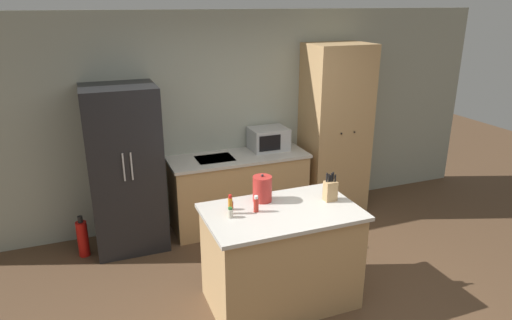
{
  "coord_description": "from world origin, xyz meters",
  "views": [
    {
      "loc": [
        -1.7,
        -2.97,
        2.69
      ],
      "look_at": [
        -0.0,
        1.4,
        1.05
      ],
      "focal_mm": 32.0,
      "sensor_mm": 36.0,
      "label": 1
    }
  ],
  "objects_px": {
    "spice_bottle_tall_dark": "(231,205)",
    "spice_bottle_short_red": "(230,205)",
    "kettle": "(262,189)",
    "pantry_cabinet": "(335,130)",
    "refrigerator": "(125,169)",
    "fire_extinguisher": "(83,238)",
    "microwave": "(268,139)",
    "spice_bottle_amber_oil": "(256,204)",
    "knife_block": "(330,190)",
    "spice_bottle_green_herb": "(230,213)"
  },
  "relations": [
    {
      "from": "spice_bottle_amber_oil",
      "to": "kettle",
      "type": "relative_size",
      "value": 0.58
    },
    {
      "from": "pantry_cabinet",
      "to": "spice_bottle_amber_oil",
      "type": "relative_size",
      "value": 14.52
    },
    {
      "from": "refrigerator",
      "to": "fire_extinguisher",
      "type": "bearing_deg",
      "value": -171.93
    },
    {
      "from": "spice_bottle_amber_oil",
      "to": "kettle",
      "type": "bearing_deg",
      "value": 55.07
    },
    {
      "from": "microwave",
      "to": "spice_bottle_green_herb",
      "type": "xyz_separation_m",
      "value": [
        -1.07,
        -1.71,
        -0.07
      ]
    },
    {
      "from": "kettle",
      "to": "refrigerator",
      "type": "bearing_deg",
      "value": 128.9
    },
    {
      "from": "refrigerator",
      "to": "spice_bottle_amber_oil",
      "type": "relative_size",
      "value": 12.26
    },
    {
      "from": "knife_block",
      "to": "pantry_cabinet",
      "type": "bearing_deg",
      "value": 58.32
    },
    {
      "from": "spice_bottle_tall_dark",
      "to": "kettle",
      "type": "distance_m",
      "value": 0.35
    },
    {
      "from": "kettle",
      "to": "fire_extinguisher",
      "type": "height_order",
      "value": "kettle"
    },
    {
      "from": "spice_bottle_amber_oil",
      "to": "kettle",
      "type": "height_order",
      "value": "kettle"
    },
    {
      "from": "pantry_cabinet",
      "to": "microwave",
      "type": "bearing_deg",
      "value": 173.73
    },
    {
      "from": "spice_bottle_short_red",
      "to": "spice_bottle_green_herb",
      "type": "height_order",
      "value": "spice_bottle_short_red"
    },
    {
      "from": "spice_bottle_tall_dark",
      "to": "spice_bottle_amber_oil",
      "type": "xyz_separation_m",
      "value": [
        0.19,
        -0.12,
        0.03
      ]
    },
    {
      "from": "refrigerator",
      "to": "spice_bottle_green_herb",
      "type": "height_order",
      "value": "refrigerator"
    },
    {
      "from": "pantry_cabinet",
      "to": "knife_block",
      "type": "height_order",
      "value": "pantry_cabinet"
    },
    {
      "from": "pantry_cabinet",
      "to": "kettle",
      "type": "relative_size",
      "value": 8.39
    },
    {
      "from": "knife_block",
      "to": "microwave",
      "type": "bearing_deg",
      "value": 86.76
    },
    {
      "from": "refrigerator",
      "to": "fire_extinguisher",
      "type": "xyz_separation_m",
      "value": [
        -0.53,
        -0.08,
        -0.72
      ]
    },
    {
      "from": "spice_bottle_amber_oil",
      "to": "fire_extinguisher",
      "type": "height_order",
      "value": "spice_bottle_amber_oil"
    },
    {
      "from": "microwave",
      "to": "spice_bottle_tall_dark",
      "type": "xyz_separation_m",
      "value": [
        -1.01,
        -1.56,
        -0.07
      ]
    },
    {
      "from": "refrigerator",
      "to": "knife_block",
      "type": "distance_m",
      "value": 2.3
    },
    {
      "from": "pantry_cabinet",
      "to": "spice_bottle_amber_oil",
      "type": "xyz_separation_m",
      "value": [
        -1.72,
        -1.59,
        -0.09
      ]
    },
    {
      "from": "refrigerator",
      "to": "spice_bottle_short_red",
      "type": "bearing_deg",
      "value": -64.14
    },
    {
      "from": "spice_bottle_tall_dark",
      "to": "microwave",
      "type": "bearing_deg",
      "value": 57.06
    },
    {
      "from": "fire_extinguisher",
      "to": "spice_bottle_short_red",
      "type": "bearing_deg",
      "value": -48.63
    },
    {
      "from": "spice_bottle_amber_oil",
      "to": "fire_extinguisher",
      "type": "distance_m",
      "value": 2.24
    },
    {
      "from": "microwave",
      "to": "knife_block",
      "type": "bearing_deg",
      "value": -93.24
    },
    {
      "from": "knife_block",
      "to": "spice_bottle_short_red",
      "type": "distance_m",
      "value": 0.95
    },
    {
      "from": "microwave",
      "to": "knife_block",
      "type": "relative_size",
      "value": 1.68
    },
    {
      "from": "kettle",
      "to": "pantry_cabinet",
      "type": "bearing_deg",
      "value": 41.31
    },
    {
      "from": "refrigerator",
      "to": "pantry_cabinet",
      "type": "bearing_deg",
      "value": 0.81
    },
    {
      "from": "spice_bottle_green_herb",
      "to": "microwave",
      "type": "bearing_deg",
      "value": 58.03
    },
    {
      "from": "refrigerator",
      "to": "microwave",
      "type": "xyz_separation_m",
      "value": [
        1.77,
        0.14,
        0.12
      ]
    },
    {
      "from": "knife_block",
      "to": "spice_bottle_green_herb",
      "type": "distance_m",
      "value": 0.97
    },
    {
      "from": "pantry_cabinet",
      "to": "spice_bottle_amber_oil",
      "type": "distance_m",
      "value": 2.34
    },
    {
      "from": "spice_bottle_tall_dark",
      "to": "spice_bottle_green_herb",
      "type": "bearing_deg",
      "value": -110.23
    },
    {
      "from": "spice_bottle_tall_dark",
      "to": "fire_extinguisher",
      "type": "height_order",
      "value": "spice_bottle_tall_dark"
    },
    {
      "from": "refrigerator",
      "to": "spice_bottle_short_red",
      "type": "xyz_separation_m",
      "value": [
        0.73,
        -1.5,
        0.09
      ]
    },
    {
      "from": "microwave",
      "to": "spice_bottle_green_herb",
      "type": "distance_m",
      "value": 2.02
    },
    {
      "from": "refrigerator",
      "to": "spice_bottle_amber_oil",
      "type": "distance_m",
      "value": 1.82
    },
    {
      "from": "spice_bottle_tall_dark",
      "to": "spice_bottle_short_red",
      "type": "distance_m",
      "value": 0.09
    },
    {
      "from": "microwave",
      "to": "kettle",
      "type": "relative_size",
      "value": 1.76
    },
    {
      "from": "knife_block",
      "to": "kettle",
      "type": "bearing_deg",
      "value": 159.39
    },
    {
      "from": "fire_extinguisher",
      "to": "knife_block",
      "type": "bearing_deg",
      "value": -34.15
    },
    {
      "from": "refrigerator",
      "to": "pantry_cabinet",
      "type": "relative_size",
      "value": 0.84
    },
    {
      "from": "spice_bottle_short_red",
      "to": "fire_extinguisher",
      "type": "distance_m",
      "value": 2.07
    },
    {
      "from": "refrigerator",
      "to": "fire_extinguisher",
      "type": "relative_size",
      "value": 3.87
    },
    {
      "from": "refrigerator",
      "to": "kettle",
      "type": "bearing_deg",
      "value": -51.1
    },
    {
      "from": "spice_bottle_amber_oil",
      "to": "knife_block",
      "type": "bearing_deg",
      "value": -1.79
    }
  ]
}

